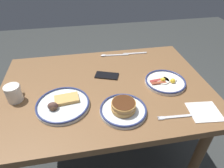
{
  "coord_description": "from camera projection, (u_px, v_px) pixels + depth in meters",
  "views": [
    {
      "loc": [
        0.13,
        0.91,
        1.44
      ],
      "look_at": [
        -0.03,
        0.03,
        0.77
      ],
      "focal_mm": 31.5,
      "sensor_mm": 36.0,
      "label": 1
    }
  ],
  "objects": [
    {
      "name": "ground_plane",
      "position": [
        107.0,
        157.0,
        1.6
      ],
      "size": [
        6.0,
        6.0,
        0.0
      ],
      "primitive_type": "plane",
      "color": "#353837"
    },
    {
      "name": "plate_far_companion",
      "position": [
        123.0,
        109.0,
        0.97
      ],
      "size": [
        0.24,
        0.24,
        0.06
      ],
      "color": "white",
      "rests_on": "dining_table"
    },
    {
      "name": "cell_phone",
      "position": [
        107.0,
        76.0,
        1.23
      ],
      "size": [
        0.16,
        0.12,
        0.01
      ],
      "primitive_type": "cube",
      "rotation": [
        0.0,
        0.0,
        -0.35
      ],
      "color": "black",
      "rests_on": "dining_table"
    },
    {
      "name": "plate_center_pancakes",
      "position": [
        62.0,
        104.0,
        1.01
      ],
      "size": [
        0.28,
        0.28,
        0.05
      ],
      "color": "white",
      "rests_on": "dining_table"
    },
    {
      "name": "fork_far",
      "position": [
        135.0,
        53.0,
        1.47
      ],
      "size": [
        0.18,
        0.03,
        0.01
      ],
      "color": "silver",
      "rests_on": "dining_table"
    },
    {
      "name": "fork_near",
      "position": [
        175.0,
        117.0,
        0.95
      ],
      "size": [
        0.18,
        0.03,
        0.01
      ],
      "color": "silver",
      "rests_on": "dining_table"
    },
    {
      "name": "tea_spoon",
      "position": [
        111.0,
        55.0,
        1.44
      ],
      "size": [
        0.2,
        0.04,
        0.01
      ],
      "color": "silver",
      "rests_on": "dining_table"
    },
    {
      "name": "dining_table",
      "position": [
        106.0,
        97.0,
        1.21
      ],
      "size": [
        1.21,
        0.84,
        0.74
      ],
      "color": "brown",
      "rests_on": "ground_plane"
    },
    {
      "name": "paper_napkin",
      "position": [
        204.0,
        112.0,
        0.98
      ],
      "size": [
        0.16,
        0.15,
        0.0
      ],
      "primitive_type": "cube",
      "rotation": [
        0.0,
        0.0,
        -0.1
      ],
      "color": "white",
      "rests_on": "dining_table"
    },
    {
      "name": "plate_near_main",
      "position": [
        165.0,
        82.0,
        1.17
      ],
      "size": [
        0.24,
        0.24,
        0.04
      ],
      "color": "white",
      "rests_on": "dining_table"
    },
    {
      "name": "coffee_mug",
      "position": [
        14.0,
        93.0,
        1.03
      ],
      "size": [
        0.08,
        0.11,
        0.09
      ],
      "color": "white",
      "rests_on": "dining_table"
    }
  ]
}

